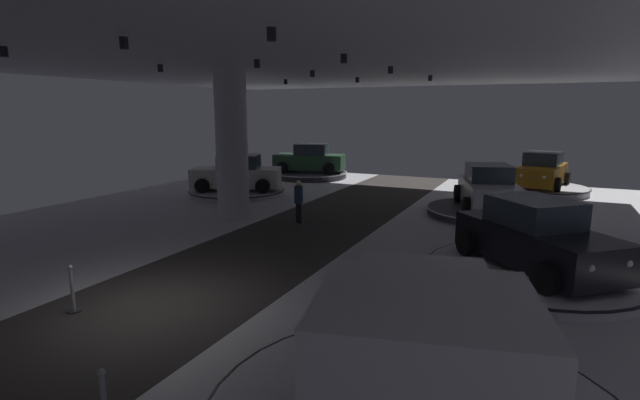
# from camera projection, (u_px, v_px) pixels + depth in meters

# --- Properties ---
(ground) EXTENTS (24.00, 44.00, 0.06)m
(ground) POSITION_uv_depth(u_px,v_px,m) (150.00, 309.00, 9.96)
(ground) COLOR silver
(ceiling_with_spotlights) EXTENTS (24.00, 44.00, 0.39)m
(ceiling_with_spotlights) POSITION_uv_depth(u_px,v_px,m) (130.00, 31.00, 8.91)
(ceiling_with_spotlights) COLOR silver
(column_left) EXTENTS (1.22, 1.22, 5.50)m
(column_left) POSITION_uv_depth(u_px,v_px,m) (232.00, 146.00, 18.16)
(column_left) COLOR silver
(column_left) RESTS_ON ground
(display_platform_deep_left) EXTENTS (4.63, 4.63, 0.35)m
(display_platform_deep_left) POSITION_uv_depth(u_px,v_px,m) (309.00, 174.00, 29.18)
(display_platform_deep_left) COLOR #333338
(display_platform_deep_left) RESTS_ON ground
(display_car_deep_left) EXTENTS (4.49, 2.94, 1.71)m
(display_car_deep_left) POSITION_uv_depth(u_px,v_px,m) (310.00, 159.00, 29.00)
(display_car_deep_left) COLOR #2D5638
(display_car_deep_left) RESTS_ON display_platform_deep_left
(display_platform_deep_right) EXTENTS (4.55, 4.55, 0.34)m
(display_platform_deep_right) POSITION_uv_depth(u_px,v_px,m) (540.00, 189.00, 23.79)
(display_platform_deep_right) COLOR #B7B7BC
(display_platform_deep_right) RESTS_ON ground
(display_car_deep_right) EXTENTS (2.79, 4.45, 1.71)m
(display_car_deep_right) POSITION_uv_depth(u_px,v_px,m) (542.00, 171.00, 23.65)
(display_car_deep_right) COLOR #B77519
(display_car_deep_right) RESTS_ON display_platform_deep_right
(pickup_truck_near_right) EXTENTS (3.61, 5.64, 2.30)m
(pickup_truck_near_right) POSITION_uv_depth(u_px,v_px,m) (421.00, 361.00, 5.64)
(pickup_truck_near_right) COLOR silver
(pickup_truck_near_right) RESTS_ON display_platform_near_right
(display_platform_far_left) EXTENTS (4.62, 4.62, 0.26)m
(display_platform_far_left) POSITION_uv_depth(u_px,v_px,m) (237.00, 192.00, 23.22)
(display_platform_far_left) COLOR #B7B7BC
(display_platform_far_left) RESTS_ON ground
(display_car_far_left) EXTENTS (4.57, 3.43, 1.71)m
(display_car_far_left) POSITION_uv_depth(u_px,v_px,m) (237.00, 174.00, 23.05)
(display_car_far_left) COLOR silver
(display_car_far_left) RESTS_ON display_platform_far_left
(display_platform_mid_right) EXTENTS (5.18, 5.18, 0.26)m
(display_platform_mid_right) POSITION_uv_depth(u_px,v_px,m) (533.00, 272.00, 11.71)
(display_platform_mid_right) COLOR silver
(display_platform_mid_right) RESTS_ON ground
(display_car_mid_right) EXTENTS (4.16, 4.32, 1.71)m
(display_car_mid_right) POSITION_uv_depth(u_px,v_px,m) (535.00, 238.00, 11.58)
(display_car_mid_right) COLOR black
(display_car_mid_right) RESTS_ON display_platform_mid_right
(display_platform_far_right) EXTENTS (4.71, 4.71, 0.29)m
(display_platform_far_right) POSITION_uv_depth(u_px,v_px,m) (487.00, 211.00, 18.68)
(display_platform_far_right) COLOR #333338
(display_platform_far_right) RESTS_ON ground
(display_car_far_right) EXTENTS (3.11, 4.53, 1.71)m
(display_car_far_right) POSITION_uv_depth(u_px,v_px,m) (488.00, 189.00, 18.54)
(display_car_far_right) COLOR silver
(display_car_far_right) RESTS_ON display_platform_far_right
(visitor_walking_near) EXTENTS (0.32, 0.32, 1.59)m
(visitor_walking_near) POSITION_uv_depth(u_px,v_px,m) (299.00, 199.00, 17.25)
(visitor_walking_near) COLOR black
(visitor_walking_near) RESTS_ON ground
(stanchion_a) EXTENTS (0.28, 0.28, 1.01)m
(stanchion_a) POSITION_uv_depth(u_px,v_px,m) (73.00, 295.00, 9.70)
(stanchion_a) COLOR #333338
(stanchion_a) RESTS_ON ground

